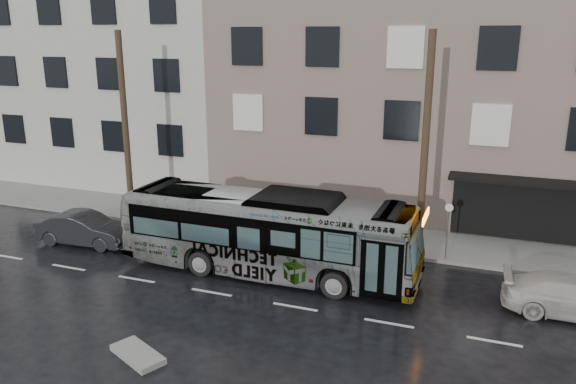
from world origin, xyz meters
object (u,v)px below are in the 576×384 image
white_sedan (575,297)px  dark_sedan (85,229)px  utility_pole_front (425,148)px  sign_post (447,231)px  bus (267,233)px  utility_pole_rear (125,128)px

white_sedan → dark_sedan: dark_sedan is taller
utility_pole_front → sign_post: size_ratio=3.75×
bus → dark_sedan: size_ratio=2.72×
utility_pole_front → sign_post: (1.10, 0.00, -3.30)m
sign_post → bus: size_ratio=0.21×
utility_pole_rear → bus: 9.84m
sign_post → bus: bus is taller
sign_post → dark_sedan: (-15.11, -3.43, -0.64)m
dark_sedan → bus: bearing=-94.4°
sign_post → white_sedan: sign_post is taller
utility_pole_front → utility_pole_rear: (-14.00, 0.00, 0.00)m
white_sedan → dark_sedan: 19.50m
utility_pole_front → dark_sedan: 14.95m
utility_pole_rear → white_sedan: utility_pole_rear is taller
utility_pole_front → bus: size_ratio=0.77×
utility_pole_rear → white_sedan: bearing=-9.1°
white_sedan → dark_sedan: size_ratio=1.05×
white_sedan → utility_pole_rear: bearing=78.8°
utility_pole_front → bus: (-5.29, -3.46, -3.03)m
bus → utility_pole_front: bearing=-56.2°
dark_sedan → utility_pole_rear: bearing=-4.3°
sign_post → white_sedan: size_ratio=0.53×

